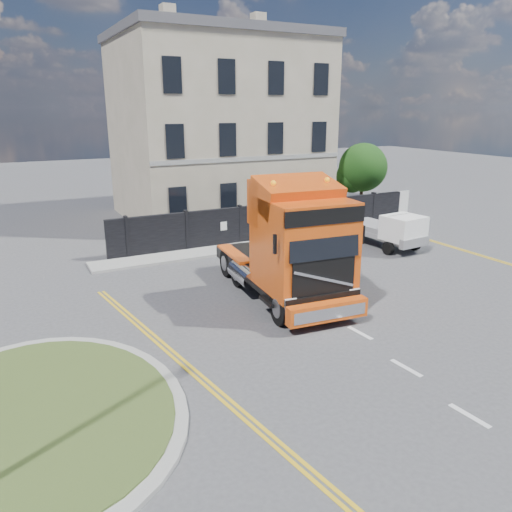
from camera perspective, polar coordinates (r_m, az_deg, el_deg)
ground at (r=17.51m, az=-0.91°, el=-7.02°), size 120.00×120.00×0.00m
traffic_island at (r=13.33m, az=-23.59°, el=-16.32°), size 6.80×6.80×0.17m
hoarding_fence at (r=27.74m, az=2.92°, el=4.07°), size 18.80×0.25×2.00m
georgian_building at (r=33.57m, az=-4.45°, el=14.44°), size 12.30×10.30×12.80m
tree at (r=34.33m, az=11.83°, el=9.63°), size 3.20×3.20×4.80m
pavement_far at (r=26.94m, az=2.84°, el=1.63°), size 20.00×1.60×0.12m
truck at (r=18.19m, az=4.32°, el=0.71°), size 3.50×7.85×4.57m
flatbed_pickup at (r=26.36m, az=15.64°, el=2.80°), size 2.18×4.62×1.86m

